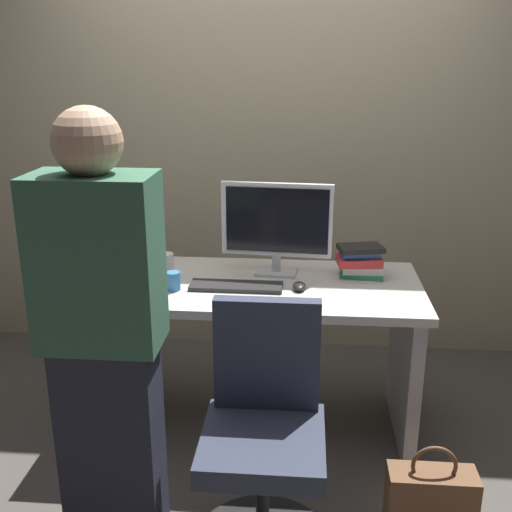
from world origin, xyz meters
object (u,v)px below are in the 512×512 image
Objects in this scene: person_at_desk at (104,346)px; keyboard at (236,286)px; monitor at (277,224)px; cup_near_keyboard at (173,281)px; desk at (257,326)px; book_stack at (361,261)px; office_chair at (264,442)px; handbag at (431,499)px; mouse at (299,286)px; cup_by_monitor at (166,261)px.

person_at_desk is 3.81× the size of keyboard.
cup_near_keyboard is at bearing -150.30° from monitor.
book_stack is (0.50, 0.14, 0.31)m from desk.
monitor reaches higher than office_chair.
monitor is 1.26× the size of keyboard.
monitor is at bearing 128.12° from handbag.
keyboard is 1.78× the size of book_stack.
mouse is 0.72m from cup_by_monitor.
mouse is at bearing -20.33° from desk.
desk is 0.33m from mouse.
keyboard is at bearing 8.94° from cup_near_keyboard.
keyboard reaches higher than handbag.
office_chair is 0.81m from mouse.
office_chair reaches higher than desk.
desk is 0.48m from cup_near_keyboard.
handbag is at bearing -43.34° from desk.
cup_by_monitor is 0.21× the size of handbag.
desk is at bearing 96.60° from office_chair.
handbag is (0.74, -0.70, -0.39)m from desk.
keyboard is 4.96× the size of cup_near_keyboard.
cup_near_keyboard is 0.36× the size of book_stack.
desk is at bearing 63.08° from person_at_desk.
handbag is (0.65, 0.10, -0.29)m from office_chair.
cup_near_keyboard is at bearing -161.42° from desk.
cup_near_keyboard is 1.41m from handbag.
keyboard is 0.63m from book_stack.
mouse is 1.24× the size of cup_by_monitor.
person_at_desk is at bearing -128.83° from mouse.
person_at_desk reaches higher than mouse.
cup_near_keyboard is (-0.29, -0.04, 0.03)m from keyboard.
book_stack is (0.41, -0.00, -0.18)m from monitor.
book_stack is (0.87, 0.26, 0.03)m from cup_near_keyboard.
monitor is 0.60m from cup_by_monitor.
keyboard is at bearing -178.74° from mouse.
cup_by_monitor is 0.34× the size of book_stack.
monitor reaches higher than keyboard.
office_chair is 10.84× the size of cup_near_keyboard.
desk is 0.51m from monitor.
person_at_desk reaches higher than cup_by_monitor.
monitor is at bearing 179.95° from book_stack.
keyboard is (-0.18, 0.72, 0.34)m from office_chair.
book_stack reaches higher than cup_near_keyboard.
book_stack is at bearing 66.57° from office_chair.
cup_by_monitor is at bearing 91.41° from person_at_desk.
person_at_desk is at bearing -95.50° from cup_near_keyboard.
desk is at bearing -18.98° from cup_by_monitor.
monitor reaches higher than desk.
monitor is 1.43× the size of handbag.
person_at_desk is 1.04m from mouse.
cup_by_monitor reaches higher than mouse.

